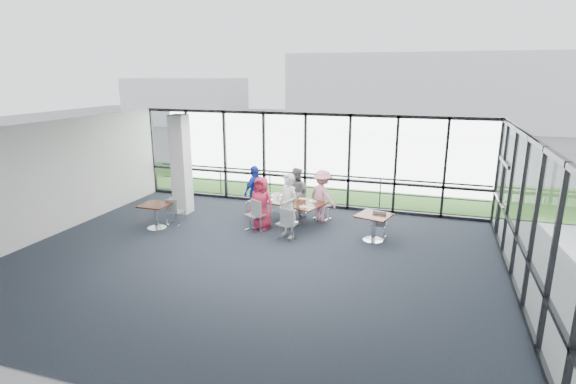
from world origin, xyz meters
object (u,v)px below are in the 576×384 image
(structural_column, at_px, (181,165))
(side_table_left, at_px, (155,208))
(main_table, at_px, (291,205))
(chair_main_nl, at_px, (255,215))
(diner_near_right, at_px, (288,206))
(chair_spare_lb, at_px, (175,199))
(side_table_right, at_px, (374,219))
(diner_end, at_px, (256,192))
(chair_main_end, at_px, (257,201))
(diner_far_left, at_px, (296,192))
(chair_main_fr, at_px, (322,205))
(chair_spare_la, at_px, (176,212))
(chair_main_fl, at_px, (298,199))
(diner_far_right, at_px, (322,196))
(chair_main_nr, at_px, (287,224))
(chair_spare_r, at_px, (379,224))
(diner_near_left, at_px, (261,203))

(structural_column, distance_m, side_table_left, 1.94)
(main_table, bearing_deg, chair_main_nl, -115.86)
(diner_near_right, relative_size, chair_main_nl, 1.90)
(structural_column, xyz_separation_m, chair_spare_lb, (-0.26, -0.06, -1.16))
(side_table_right, xyz_separation_m, diner_end, (-3.86, 0.99, 0.20))
(chair_main_end, xyz_separation_m, chair_spare_lb, (-2.70, -0.46, -0.03))
(diner_far_left, height_order, chair_main_fr, diner_far_left)
(diner_far_left, relative_size, chair_main_end, 1.65)
(chair_spare_lb, bearing_deg, chair_spare_la, 101.55)
(chair_main_nl, relative_size, chair_main_end, 1.00)
(side_table_left, relative_size, diner_near_right, 0.44)
(side_table_right, relative_size, chair_spare_la, 1.31)
(main_table, relative_size, chair_main_nl, 2.37)
(chair_spare_lb, bearing_deg, diner_far_left, 172.38)
(chair_main_fl, bearing_deg, diner_near_right, 105.80)
(chair_spare_lb, bearing_deg, diner_end, 166.81)
(diner_far_right, xyz_separation_m, chair_main_fr, (-0.05, 0.20, -0.36))
(structural_column, xyz_separation_m, main_table, (3.76, -0.11, -0.97))
(main_table, distance_m, chair_main_fr, 1.15)
(chair_main_end, bearing_deg, main_table, 82.23)
(chair_main_nr, height_order, chair_main_end, chair_main_end)
(chair_main_fl, height_order, chair_main_fr, chair_main_fl)
(diner_end, relative_size, chair_spare_la, 2.08)
(diner_far_left, bearing_deg, structural_column, 28.40)
(chair_spare_la, bearing_deg, chair_main_fl, 27.62)
(structural_column, bearing_deg, chair_main_nl, -17.82)
(side_table_left, relative_size, chair_main_fl, 0.81)
(side_table_right, distance_m, diner_near_right, 2.37)
(chair_main_fr, height_order, chair_spare_r, chair_main_fr)
(main_table, distance_m, chair_spare_r, 2.69)
(chair_main_nl, relative_size, chair_main_nr, 1.04)
(diner_end, bearing_deg, chair_spare_la, -33.33)
(diner_near_right, height_order, chair_spare_lb, diner_near_right)
(chair_main_nr, height_order, chair_main_fr, chair_main_nr)
(main_table, height_order, side_table_left, same)
(diner_far_left, bearing_deg, side_table_right, 166.20)
(structural_column, xyz_separation_m, chair_spare_la, (0.42, -1.16, -1.20))
(chair_main_nr, bearing_deg, diner_near_left, 166.41)
(structural_column, relative_size, diner_end, 1.92)
(structural_column, height_order, diner_end, structural_column)
(chair_spare_la, bearing_deg, structural_column, 104.28)
(main_table, height_order, diner_near_left, diner_near_left)
(diner_far_right, bearing_deg, diner_near_left, 73.30)
(side_table_right, bearing_deg, diner_end, 165.61)
(diner_far_left, relative_size, chair_main_fr, 1.77)
(chair_main_fr, bearing_deg, chair_spare_la, 56.57)
(diner_far_right, relative_size, chair_spare_r, 2.01)
(chair_spare_la, bearing_deg, diner_near_left, 3.59)
(diner_near_right, bearing_deg, diner_end, 170.17)
(diner_near_left, distance_m, chair_spare_lb, 3.39)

